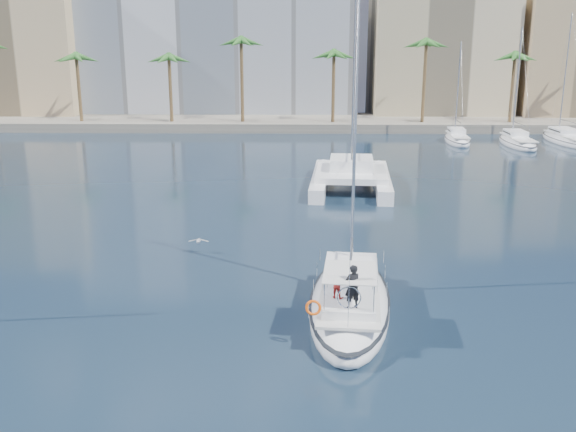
{
  "coord_description": "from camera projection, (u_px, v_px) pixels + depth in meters",
  "views": [
    {
      "loc": [
        1.24,
        -29.34,
        11.89
      ],
      "look_at": [
        0.67,
        1.5,
        3.36
      ],
      "focal_mm": 40.0,
      "sensor_mm": 36.0,
      "label": 1
    }
  ],
  "objects": [
    {
      "name": "building_tan_left",
      "position": [
        11.0,
        45.0,
        95.77
      ],
      "size": [
        22.0,
        14.0,
        22.0
      ],
      "primitive_type": "cube",
      "color": "tan",
      "rests_on": "ground"
    },
    {
      "name": "building_modern",
      "position": [
        214.0,
        25.0,
        98.3
      ],
      "size": [
        42.0,
        16.0,
        28.0
      ],
      "primitive_type": "cube",
      "color": "silver",
      "rests_on": "ground"
    },
    {
      "name": "moored_yacht_c",
      "position": [
        567.0,
        143.0,
        76.18
      ],
      "size": [
        3.98,
        12.33,
        15.54
      ],
      "primitive_type": null,
      "rotation": [
        0.0,
        0.0,
        0.03
      ],
      "color": "white",
      "rests_on": "ground"
    },
    {
      "name": "moored_yacht_a",
      "position": [
        457.0,
        142.0,
        76.41
      ],
      "size": [
        3.37,
        9.52,
        11.9
      ],
      "primitive_type": null,
      "rotation": [
        0.0,
        0.0,
        -0.07
      ],
      "color": "white",
      "rests_on": "ground"
    },
    {
      "name": "seagull",
      "position": [
        199.0,
        241.0,
        36.62
      ],
      "size": [
        1.15,
        0.5,
        0.21
      ],
      "color": "silver",
      "rests_on": "ground"
    },
    {
      "name": "building_beige",
      "position": [
        439.0,
        52.0,
        95.87
      ],
      "size": [
        20.0,
        14.0,
        20.0
      ],
      "primitive_type": "cube",
      "color": "#C6B28E",
      "rests_on": "ground"
    },
    {
      "name": "ground",
      "position": [
        274.0,
        290.0,
        31.46
      ],
      "size": [
        160.0,
        160.0,
        0.0
      ],
      "primitive_type": "plane",
      "color": "black",
      "rests_on": "ground"
    },
    {
      "name": "palm_centre",
      "position": [
        291.0,
        52.0,
        83.66
      ],
      "size": [
        3.6,
        3.6,
        12.3
      ],
      "color": "brown",
      "rests_on": "ground"
    },
    {
      "name": "main_sloop",
      "position": [
        350.0,
        302.0,
        28.76
      ],
      "size": [
        4.64,
        11.56,
        16.74
      ],
      "rotation": [
        0.0,
        0.0,
        -0.09
      ],
      "color": "white",
      "rests_on": "ground"
    },
    {
      "name": "palm_right",
      "position": [
        553.0,
        52.0,
        83.06
      ],
      "size": [
        3.6,
        3.6,
        12.3
      ],
      "color": "brown",
      "rests_on": "ground"
    },
    {
      "name": "quay",
      "position": [
        291.0,
        122.0,
        90.09
      ],
      "size": [
        120.0,
        14.0,
        1.2
      ],
      "primitive_type": "cube",
      "color": "gray",
      "rests_on": "ground"
    },
    {
      "name": "moored_yacht_b",
      "position": [
        517.0,
        145.0,
        74.36
      ],
      "size": [
        3.32,
        10.83,
        13.72
      ],
      "primitive_type": null,
      "rotation": [
        0.0,
        0.0,
        -0.02
      ],
      "color": "white",
      "rests_on": "ground"
    },
    {
      "name": "catamaran",
      "position": [
        351.0,
        174.0,
        52.93
      ],
      "size": [
        7.27,
        13.08,
        18.34
      ],
      "rotation": [
        0.0,
        0.0,
        -0.08
      ],
      "color": "white",
      "rests_on": "ground"
    },
    {
      "name": "palm_left",
      "position": [
        32.0,
        52.0,
        84.26
      ],
      "size": [
        3.6,
        3.6,
        12.3
      ],
      "color": "brown",
      "rests_on": "ground"
    }
  ]
}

